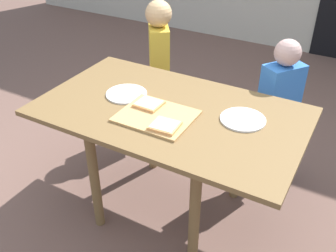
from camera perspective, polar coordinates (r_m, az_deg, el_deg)
The scene contains 9 objects.
ground_plane at distance 2.51m, azimuth 0.24°, elevation -12.09°, with size 16.00×16.00×0.00m, color brown.
dining_table at distance 2.10m, azimuth 0.29°, elevation 0.34°, with size 1.42×0.83×0.73m.
cutting_board at distance 1.98m, azimuth -1.74°, elevation 1.49°, with size 0.38×0.31×0.01m, color tan.
pizza_slice_far_left at distance 2.06m, azimuth -2.85°, elevation 3.32°, with size 0.14×0.13×0.02m.
pizza_slice_near_right at distance 1.88m, azimuth -0.48°, elevation 0.08°, with size 0.14×0.13×0.02m.
plate_white_right at distance 1.99m, azimuth 11.04°, elevation 0.98°, with size 0.23×0.23×0.01m, color white.
plate_white_left at distance 2.20m, azimuth -6.18°, elevation 4.76°, with size 0.23×0.23×0.01m, color white.
child_left at distance 2.92m, azimuth -1.31°, elevation 9.87°, with size 0.25×0.28×1.06m.
child_right at distance 2.52m, azimuth 16.02°, elevation 2.98°, with size 0.25×0.28×1.00m.
Camera 1 is at (0.85, -1.54, 1.78)m, focal length 41.10 mm.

